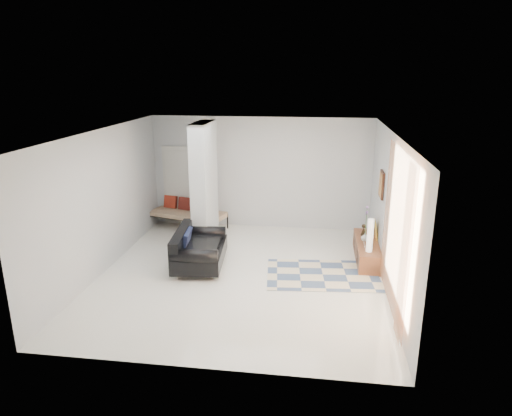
# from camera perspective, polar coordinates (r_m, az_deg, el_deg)

# --- Properties ---
(floor) EXTENTS (6.00, 6.00, 0.00)m
(floor) POSITION_cam_1_polar(r_m,az_deg,el_deg) (9.11, -1.87, -8.32)
(floor) COLOR white
(floor) RESTS_ON ground
(ceiling) EXTENTS (6.00, 6.00, 0.00)m
(ceiling) POSITION_cam_1_polar(r_m,az_deg,el_deg) (8.32, -2.05, 9.42)
(ceiling) COLOR white
(ceiling) RESTS_ON wall_back
(wall_back) EXTENTS (6.00, 0.00, 6.00)m
(wall_back) POSITION_cam_1_polar(r_m,az_deg,el_deg) (11.49, 0.57, 4.38)
(wall_back) COLOR silver
(wall_back) RESTS_ON ground
(wall_front) EXTENTS (6.00, 0.00, 6.00)m
(wall_front) POSITION_cam_1_polar(r_m,az_deg,el_deg) (5.86, -6.95, -8.17)
(wall_front) COLOR silver
(wall_front) RESTS_ON ground
(wall_left) EXTENTS (0.00, 6.00, 6.00)m
(wall_left) POSITION_cam_1_polar(r_m,az_deg,el_deg) (9.46, -18.60, 0.78)
(wall_left) COLOR silver
(wall_left) RESTS_ON ground
(wall_right) EXTENTS (0.00, 6.00, 6.00)m
(wall_right) POSITION_cam_1_polar(r_m,az_deg,el_deg) (8.60, 16.42, -0.57)
(wall_right) COLOR silver
(wall_right) RESTS_ON ground
(partition_column) EXTENTS (0.35, 1.20, 2.80)m
(partition_column) POSITION_cam_1_polar(r_m,az_deg,el_deg) (10.35, -6.48, 2.88)
(partition_column) COLOR silver
(partition_column) RESTS_ON floor
(hallway_door) EXTENTS (0.85, 0.06, 2.04)m
(hallway_door) POSITION_cam_1_polar(r_m,az_deg,el_deg) (11.98, -9.48, 2.79)
(hallway_door) COLOR silver
(hallway_door) RESTS_ON floor
(curtain) EXTENTS (0.00, 2.55, 2.55)m
(curtain) POSITION_cam_1_polar(r_m,az_deg,el_deg) (7.49, 17.05, -2.78)
(curtain) COLOR orange
(curtain) RESTS_ON wall_right
(wall_art) EXTENTS (0.04, 0.45, 0.55)m
(wall_art) POSITION_cam_1_polar(r_m,az_deg,el_deg) (9.61, 15.43, 2.84)
(wall_art) COLOR #35190E
(wall_art) RESTS_ON wall_right
(media_console) EXTENTS (0.45, 1.72, 0.80)m
(media_console) POSITION_cam_1_polar(r_m,az_deg,el_deg) (10.02, 13.66, -5.14)
(media_console) COLOR brown
(media_console) RESTS_ON floor
(loveseat) EXTENTS (1.09, 1.70, 0.76)m
(loveseat) POSITION_cam_1_polar(r_m,az_deg,el_deg) (9.46, -7.39, -5.15)
(loveseat) COLOR silver
(loveseat) RESTS_ON floor
(daybed) EXTENTS (2.04, 1.28, 0.77)m
(daybed) POSITION_cam_1_polar(r_m,az_deg,el_deg) (11.72, -8.58, -0.56)
(daybed) COLOR black
(daybed) RESTS_ON floor
(area_rug) EXTENTS (2.30, 1.64, 0.01)m
(area_rug) POSITION_cam_1_polar(r_m,az_deg,el_deg) (9.18, 8.34, -8.26)
(area_rug) COLOR beige
(area_rug) RESTS_ON floor
(cylinder_lamp) EXTENTS (0.12, 0.12, 0.68)m
(cylinder_lamp) POSITION_cam_1_polar(r_m,az_deg,el_deg) (9.32, 14.07, -3.34)
(cylinder_lamp) COLOR white
(cylinder_lamp) RESTS_ON media_console
(bronze_figurine) EXTENTS (0.14, 0.14, 0.26)m
(bronze_figurine) POSITION_cam_1_polar(r_m,az_deg,el_deg) (10.27, 13.31, -2.66)
(bronze_figurine) COLOR black
(bronze_figurine) RESTS_ON media_console
(vase) EXTENTS (0.20, 0.20, 0.18)m
(vase) POSITION_cam_1_polar(r_m,az_deg,el_deg) (9.94, 13.47, -3.55)
(vase) COLOR silver
(vase) RESTS_ON media_console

